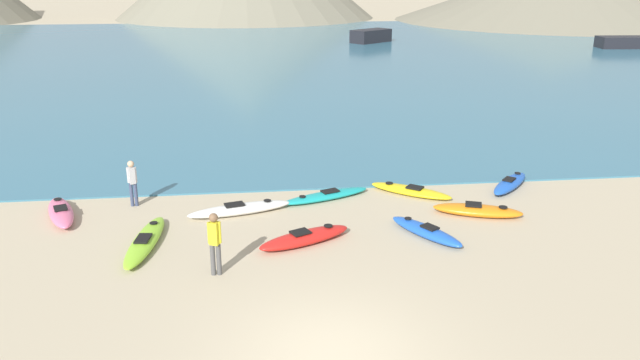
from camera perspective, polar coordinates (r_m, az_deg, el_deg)
name	(u,v)px	position (r m, az deg, el deg)	size (l,w,h in m)	color
ground_plane	(330,353)	(13.07, 0.92, -15.50)	(400.00, 400.00, 0.00)	tan
bay_water	(263,56)	(55.89, -5.26, 11.23)	(160.00, 70.00, 0.06)	teal
kayak_on_sand_0	(426,231)	(18.31, 9.67, -4.63)	(1.89, 2.59, 0.36)	blue
kayak_on_sand_1	(478,210)	(20.14, 14.21, -2.70)	(2.85, 1.67, 0.39)	orange
kayak_on_sand_2	(411,191)	(21.57, 8.29, -0.97)	(2.78, 2.38, 0.30)	yellow
kayak_on_sand_3	(61,212)	(20.97, -22.61, -2.74)	(1.61, 2.84, 0.40)	#E5668C
kayak_on_sand_4	(240,209)	(19.82, -7.35, -2.65)	(3.37, 1.47, 0.37)	white
kayak_on_sand_5	(305,238)	(17.60, -1.41, -5.28)	(2.89, 1.88, 0.40)	red
kayak_on_sand_6	(145,241)	(18.13, -15.69, -5.40)	(1.07, 3.55, 0.33)	#8CCC2D
kayak_on_sand_7	(326,196)	(20.89, 0.54, -1.45)	(3.20, 1.75, 0.29)	teal
kayak_on_sand_8	(510,183)	(22.92, 16.98, -0.30)	(2.28, 2.43, 0.40)	blue
person_near_foreground	(215,240)	(15.78, -9.60, -5.42)	(0.34, 0.27, 1.67)	#4C4C4C
person_near_waterline	(132,180)	(20.96, -16.78, -0.02)	(0.31, 0.26, 1.54)	#384260
moored_boat_1	(627,42)	(67.86, 26.28, 11.23)	(5.67, 2.61, 1.07)	black
moored_boat_2	(371,36)	(66.05, 4.68, 13.00)	(4.65, 4.22, 1.29)	black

